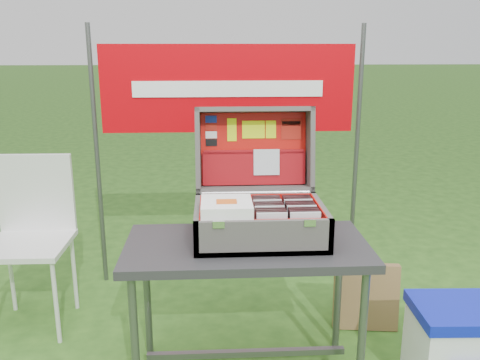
{
  "coord_description": "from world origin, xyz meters",
  "views": [
    {
      "loc": [
        -0.1,
        -2.15,
        1.57
      ],
      "look_at": [
        0.02,
        0.1,
        0.97
      ],
      "focal_mm": 38.0,
      "sensor_mm": 36.0,
      "label": 1
    }
  ],
  "objects": [
    {
      "name": "cd_left_8",
      "position": [
        0.15,
        0.08,
        0.8
      ],
      "size": [
        0.13,
        0.01,
        0.15
      ],
      "primitive_type": "cube",
      "color": "silver",
      "rests_on": "suitcase_liner_floor"
    },
    {
      "name": "lid_sticker_cc_d",
      "position": [
        -0.11,
        0.44,
        1.08
      ],
      "size": [
        0.06,
        0.01,
        0.04
      ],
      "primitive_type": "cube",
      "rotation": [
        -1.73,
        0.0,
        0.0
      ],
      "color": "black",
      "rests_on": "suitcase_lid_liner"
    },
    {
      "name": "table_leg_fl",
      "position": [
        -0.45,
        -0.21,
        0.33
      ],
      "size": [
        0.04,
        0.04,
        0.65
      ],
      "primitive_type": "cylinder",
      "color": "#59595B",
      "rests_on": "ground"
    },
    {
      "name": "cd_left_10",
      "position": [
        0.15,
        0.13,
        0.8
      ],
      "size": [
        0.13,
        0.01,
        0.15
      ],
      "primitive_type": "cube",
      "color": "black",
      "rests_on": "suitcase_liner_floor"
    },
    {
      "name": "songbook_6",
      "position": [
        -0.04,
        -0.02,
        0.89
      ],
      "size": [
        0.22,
        0.22,
        0.0
      ],
      "primitive_type": "cube",
      "color": "white",
      "rests_on": "suitcase_base_wall_front"
    },
    {
      "name": "songbook_0",
      "position": [
        -0.04,
        -0.02,
        0.86
      ],
      "size": [
        0.22,
        0.22,
        0.0
      ],
      "primitive_type": "cube",
      "color": "white",
      "rests_on": "suitcase_base_wall_front"
    },
    {
      "name": "cd_right_2",
      "position": [
        0.29,
        -0.06,
        0.8
      ],
      "size": [
        0.13,
        0.01,
        0.15
      ],
      "primitive_type": "cube",
      "color": "black",
      "rests_on": "suitcase_liner_floor"
    },
    {
      "name": "songbook_1",
      "position": [
        -0.04,
        -0.02,
        0.86
      ],
      "size": [
        0.22,
        0.22,
        0.0
      ],
      "primitive_type": "cube",
      "color": "white",
      "rests_on": "suitcase_base_wall_front"
    },
    {
      "name": "chair_leg_bl",
      "position": [
        -1.32,
        0.72,
        0.25
      ],
      "size": [
        0.02,
        0.02,
        0.49
      ],
      "primitive_type": "cylinder",
      "color": "silver",
      "rests_on": "ground"
    },
    {
      "name": "suitcase_lid_rim_far",
      "position": [
        0.11,
        0.42,
        1.25
      ],
      "size": [
        0.6,
        0.16,
        0.05
      ],
      "primitive_type": "cube",
      "rotation": [
        -1.73,
        0.0,
        0.0
      ],
      "color": "#504D48",
      "rests_on": "suitcase_lid_back"
    },
    {
      "name": "cd_left_2",
      "position": [
        0.15,
        -0.06,
        0.8
      ],
      "size": [
        0.13,
        0.01,
        0.15
      ],
      "primitive_type": "cube",
      "color": "black",
      "rests_on": "suitcase_liner_floor"
    },
    {
      "name": "chair_seat",
      "position": [
        -1.14,
        0.53,
        0.49
      ],
      "size": [
        0.45,
        0.45,
        0.03
      ],
      "primitive_type": "cube",
      "rotation": [
        0.0,
        0.0,
        -0.02
      ],
      "color": "silver",
      "rests_on": "ground"
    },
    {
      "name": "suitcase_base_bottom",
      "position": [
        0.11,
        0.06,
        0.7
      ],
      "size": [
        0.6,
        0.43,
        0.02
      ],
      "primitive_type": "cube",
      "color": "#504D48",
      "rests_on": "table_top"
    },
    {
      "name": "cd_right_11",
      "position": [
        0.29,
        0.15,
        0.8
      ],
      "size": [
        0.13,
        0.01,
        0.15
      ],
      "primitive_type": "cube",
      "color": "black",
      "rests_on": "suitcase_liner_floor"
    },
    {
      "name": "cd_left_3",
      "position": [
        0.15,
        -0.04,
        0.8
      ],
      "size": [
        0.13,
        0.01,
        0.15
      ],
      "primitive_type": "cube",
      "color": "black",
      "rests_on": "suitcase_liner_floor"
    },
    {
      "name": "cd_right_5",
      "position": [
        0.29,
        0.01,
        0.8
      ],
      "size": [
        0.13,
        0.01,
        0.15
      ],
      "primitive_type": "cube",
      "color": "black",
      "rests_on": "suitcase_liner_floor"
    },
    {
      "name": "suitcase_liner_wall_back",
      "position": [
        0.11,
        0.25,
        0.78
      ],
      "size": [
        0.55,
        0.01,
        0.14
      ],
      "primitive_type": "cube",
      "color": "red",
      "rests_on": "suitcase_base_bottom"
    },
    {
      "name": "suitcase_pocket_edge",
      "position": [
        0.11,
        0.41,
        1.03
      ],
      "size": [
        0.52,
        0.02,
        0.02
      ],
      "primitive_type": "cube",
      "rotation": [
        -1.73,
        0.0,
        0.0
      ],
      "color": "maroon",
      "rests_on": "suitcase_lid_pocket"
    },
    {
      "name": "cd_left_7",
      "position": [
        0.15,
        0.06,
        0.8
      ],
      "size": [
        0.13,
        0.01,
        0.15
      ],
      "primitive_type": "cube",
      "color": "black",
      "rests_on": "suitcase_liner_floor"
    },
    {
      "name": "cd_right_8",
      "position": [
        0.29,
        0.08,
        0.8
      ],
      "size": [
        0.13,
        0.01,
        0.15
      ],
      "primitive_type": "cube",
      "color": "silver",
      "rests_on": "suitcase_liner_floor"
    },
    {
      "name": "table_brace",
      "position": [
        0.05,
        0.01,
        0.12
      ],
      "size": [
        0.96,
        0.03,
        0.03
      ],
      "primitive_type": "cube",
      "color": "#59595B",
      "rests_on": "ground"
    },
    {
      "name": "suitcase_lid_rim_left",
      "position": [
        -0.18,
        0.39,
        1.05
      ],
      "size": [
        0.02,
        0.23,
        0.45
      ],
      "primitive_type": "cube",
      "rotation": [
        -1.73,
        0.0,
        0.0
      ],
      "color": "#504D48",
      "rests_on": "suitcase_lid_back"
    },
    {
      "name": "cd_left_1",
      "position": [
        0.15,
        -0.08,
        0.8
      ],
      "size": [
        0.13,
        0.01,
        0.15
      ],
      "primitive_type": "cube",
      "color": "black",
      "rests_on": "suitcase_liner_floor"
    },
    {
      "name": "cd_left_4",
      "position": [
        0.15,
        -0.01,
        0.8
      ],
      "size": [
        0.13,
        0.01,
        0.15
      ],
      "primitive_type": "cube",
      "color": "silver",
      "rests_on": "suitcase_liner_floor"
    },
    {
      "name": "lid_sticker_cc_a",
      "position": [
        -0.11,
        0.46,
        1.2
      ],
      "size": [
        0.06,
        0.01,
        0.04
      ],
      "primitive_type": "cube",
      "rotation": [
        -1.73,
        0.0,
        0.0
      ],
      "color": "#1933B2",
      "rests_on": "suitcase_lid_liner"
    },
    {
      "name": "suitcase_pocket_cd",
      "position": [
        0.17,
        0.39,
        0.98
      ],
      "size": [
        0.13,
        0.03,
        0.13
      ],
      "primitive_type": "cube",
      "rotation": [
        -1.73,
        0.0,
        0.0
      ],
      "color": "silver",
      "rests_on": "suitcase_lid_pocket"
    },
    {
      "name": "suitcase_latch_left",
      "position": [
        -0.08,
        -0.15,
        0.84
      ],
      "size": [
        0.05,
        0.01,
        0.03
      ],
      "primitive_type": "cube",
      "color": "silver",
      "rests_on": "suitcase_base_wall_front"
    },
    {
      "name": "lid_sticker_cc_b",
      "position": [
        -0.11,
        0.45,
        1.16
      ],
      "size": [
        0.06,
        0.01,
        0.04
      ],
      "primitive_type": "cube",
      "rotation": [
        -1.73,
        0.0,
        0.0
      ],
      "color": "#A0170D",
      "rests_on": "suitcase_lid_liner"
    },
    {
      "name": "banner_post_left",
      "position": [
        -0.85,
        1.1,
        0.85
      ],
      "size": [
        0.03,
        0.03,
        1.7
      ],
      "primitive_type": "cylinder",
      "color": "#59595B",
      "rests_on": "ground"
    },
    {
      "name": "suitcase_liner_wall_left",
      "position": [
        -0.16,
        0.06,
        0.78
      ],
      "size": [
        0.01,
        0.38,
        0.14
      ],
      "primitive_type": "cube",
      "color": "red",
      "rests_on": "suitcase_base_bottom"
    },
    {
      "name": "songbook_2",
      "position": [
        -0.04,
        -0.02,
        0.87
      ],
      "size": [
        0.22,
        0.22,
        0.0
      ],
      "primitive_type": "cube",
      "color": "white",
      "rests_on": "suitcase_base_wall_front"
    },
    {
      "name": "cd_right_6",
      "position": [
        0.29,
        0.04,
        0.8
      ],
      "size": [
        0.13,
        0.01,
        0.15
      ],
      "primitive_type": "cube",
      "color": "black",
      "rests_on": "suitcase_liner_floor"
    },
    {
      "name": "suitcase_lid_liner",
      "position": [
        0.11,
        0.44,
        1.04
      ],
      "size": [
        0.55,
        0.07,
        0.37
      ],
      "primitive_type": "cube",
      "rotation": [
        -1.73,
        0.0,
        0.0
      ],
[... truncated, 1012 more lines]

